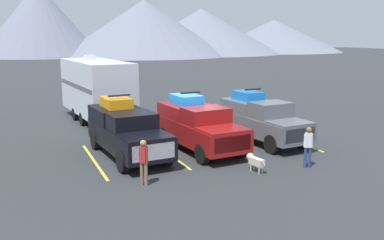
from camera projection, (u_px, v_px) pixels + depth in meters
The scene contains 13 objects.
ground_plane at pixel (194, 145), 20.67m from camera, with size 240.00×240.00×0.00m, color #2D3033.
pickup_truck_a at pixel (126, 129), 18.75m from camera, with size 2.53×5.91×2.62m.
pickup_truck_b at pixel (198, 125), 19.71m from camera, with size 2.52×5.55×2.62m.
pickup_truck_c at pixel (261, 119), 21.19m from camera, with size 2.41×5.43×2.59m.
lot_stripe_a at pixel (94, 161), 18.12m from camera, with size 0.12×5.50×0.01m, color gold.
lot_stripe_b at pixel (167, 153), 19.39m from camera, with size 0.12×5.50×0.01m, color gold.
lot_stripe_c at pixel (231, 145), 20.67m from camera, with size 0.12×5.50×0.01m, color gold.
lot_stripe_d at pixel (288, 139), 21.94m from camera, with size 0.12×5.50×0.01m, color gold.
camper_trailer_a at pixel (96, 87), 26.08m from camera, with size 3.30×8.89×4.02m.
person_a at pixel (308, 144), 17.05m from camera, with size 0.34×0.29×1.67m.
person_b at pixel (144, 159), 15.02m from camera, with size 0.31×0.31×1.67m.
dog at pixel (254, 160), 16.67m from camera, with size 0.41×0.98×0.69m.
mountain_ridge at pixel (65, 27), 103.53m from camera, with size 163.56×50.59×17.09m.
Camera 1 is at (-7.98, -18.35, 5.29)m, focal length 39.90 mm.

